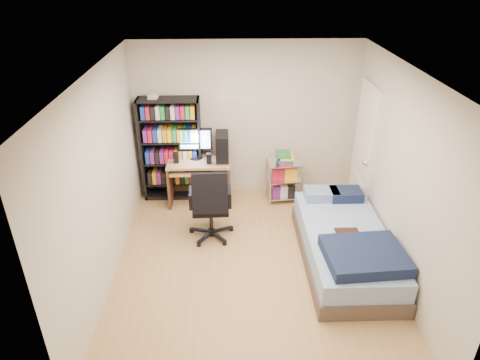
{
  "coord_description": "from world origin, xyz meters",
  "views": [
    {
      "loc": [
        -0.3,
        -4.41,
        3.58
      ],
      "look_at": [
        -0.14,
        0.4,
        1.04
      ],
      "focal_mm": 32.0,
      "sensor_mm": 36.0,
      "label": 1
    }
  ],
  "objects_px": {
    "computer_desk": "(205,163)",
    "bed": "(346,245)",
    "office_chair": "(211,216)",
    "media_shelf": "(171,148)"
  },
  "relations": [
    {
      "from": "computer_desk",
      "to": "office_chair",
      "type": "relative_size",
      "value": 1.12
    },
    {
      "from": "computer_desk",
      "to": "bed",
      "type": "distance_m",
      "value": 2.53
    },
    {
      "from": "office_chair",
      "to": "bed",
      "type": "xyz_separation_m",
      "value": [
        1.75,
        -0.61,
        -0.08
      ]
    },
    {
      "from": "office_chair",
      "to": "bed",
      "type": "bearing_deg",
      "value": -21.41
    },
    {
      "from": "media_shelf",
      "to": "computer_desk",
      "type": "relative_size",
      "value": 1.42
    },
    {
      "from": "media_shelf",
      "to": "office_chair",
      "type": "bearing_deg",
      "value": -61.99
    },
    {
      "from": "computer_desk",
      "to": "bed",
      "type": "height_order",
      "value": "computer_desk"
    },
    {
      "from": "computer_desk",
      "to": "office_chair",
      "type": "bearing_deg",
      "value": -84.15
    },
    {
      "from": "media_shelf",
      "to": "office_chair",
      "type": "height_order",
      "value": "media_shelf"
    },
    {
      "from": "media_shelf",
      "to": "bed",
      "type": "bearing_deg",
      "value": -37.21
    }
  ]
}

